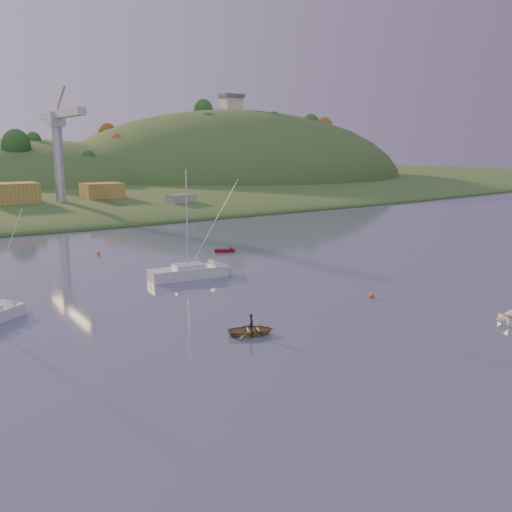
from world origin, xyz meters
TOP-DOWN VIEW (x-y plane):
  - shore_slope at (0.00, 165.00)m, footprint 640.00×150.00m
  - hill_center at (10.00, 210.00)m, footprint 140.00×120.00m
  - hill_right at (95.00, 195.00)m, footprint 150.00×130.00m
  - hilltop_house at (95.00, 195.00)m, footprint 9.00×7.00m
  - wharf at (5.00, 122.00)m, footprint 42.00×16.00m
  - shed_west at (-8.00, 123.00)m, footprint 11.00×8.00m
  - shed_east at (13.00, 124.00)m, footprint 9.00×7.00m
  - dock_crane at (2.00, 118.39)m, footprint 3.20×28.00m
  - sailboat_far at (-4.89, 46.29)m, footprint 9.29×3.73m
  - canoe at (-10.24, 25.36)m, footprint 4.43×3.80m
  - paddler at (-10.24, 25.36)m, footprint 0.52×0.63m
  - red_tender at (7.85, 58.12)m, footprint 3.33×2.37m
  - work_vessel at (26.49, 108.83)m, footprint 16.66×9.54m
  - buoy_0 at (6.27, 28.04)m, footprint 0.50×0.50m
  - buoy_2 at (-8.41, 66.52)m, footprint 0.50×0.50m

SIDE VIEW (x-z plane):
  - shore_slope at x=0.00m, z-range -3.50..3.50m
  - hill_center at x=10.00m, z-range -18.00..18.00m
  - hill_right at x=95.00m, z-range -30.00..30.00m
  - red_tender at x=7.85m, z-range -0.32..0.77m
  - buoy_0 at x=6.27m, z-range 0.00..0.50m
  - buoy_2 at x=-8.41m, z-range 0.00..0.50m
  - canoe at x=-10.24m, z-range 0.00..0.77m
  - paddler at x=-10.24m, z-range 0.00..1.49m
  - sailboat_far at x=-4.89m, z-range -5.47..7.07m
  - wharf at x=5.00m, z-range 0.00..2.40m
  - work_vessel at x=26.49m, z-range -0.58..3.47m
  - shed_east at x=13.00m, z-range 2.40..6.40m
  - shed_west at x=-8.00m, z-range 2.40..7.20m
  - dock_crane at x=2.00m, z-range 7.02..27.32m
  - hilltop_house at x=95.00m, z-range 30.18..36.63m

